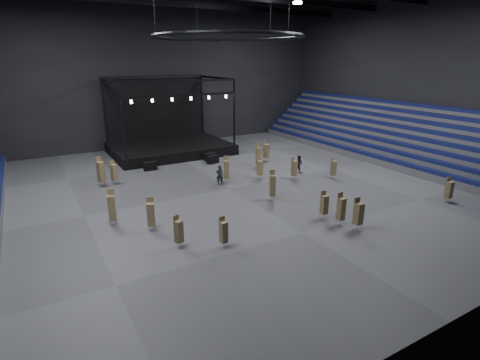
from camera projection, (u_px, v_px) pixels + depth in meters
floor at (230, 189)px, 34.21m from camera, size 50.00×50.00×0.00m
wall_back at (152, 77)px, 48.70m from camera, size 50.00×0.20×18.00m
wall_right at (418, 80)px, 43.30m from camera, size 0.20×42.00×18.00m
bleachers_right at (398, 143)px, 44.57m from camera, size 7.20×40.00×6.40m
stage at (168, 141)px, 47.13m from camera, size 14.00×10.00×9.20m
truss_ring at (228, 37)px, 30.17m from camera, size 12.30×12.30×5.15m
flight_case_left at (150, 166)px, 39.71m from camera, size 1.41×0.78×0.91m
flight_case_mid at (210, 157)px, 43.49m from camera, size 1.43×0.93×0.88m
flight_case_right at (213, 159)px, 42.34m from camera, size 1.44×0.91×0.89m
chair_stack_0 at (333, 168)px, 36.71m from camera, size 0.49×0.49×2.14m
chair_stack_1 at (266, 151)px, 42.89m from camera, size 0.71×0.71×2.38m
chair_stack_2 at (258, 156)px, 40.33m from camera, size 0.53×0.53×2.67m
chair_stack_3 at (226, 169)px, 35.57m from camera, size 0.65×0.65×2.57m
chair_stack_4 at (341, 208)px, 26.45m from camera, size 0.47×0.47×2.41m
chair_stack_5 at (324, 204)px, 27.53m from camera, size 0.50×0.50×2.15m
chair_stack_6 at (272, 185)px, 31.07m from camera, size 0.58×0.58×2.60m
chair_stack_7 at (449, 189)px, 30.64m from camera, size 0.50×0.50×2.13m
chair_stack_8 at (112, 207)px, 26.33m from camera, size 0.59×0.59×2.70m
chair_stack_9 at (260, 167)px, 36.62m from camera, size 0.54×0.54×2.19m
chair_stack_10 at (101, 171)px, 34.45m from camera, size 0.70×0.70×2.80m
chair_stack_11 at (224, 232)px, 23.30m from camera, size 0.46×0.46×2.06m
chair_stack_12 at (179, 231)px, 23.27m from camera, size 0.57×0.57×2.16m
chair_stack_13 at (358, 213)px, 25.66m from camera, size 0.54×0.54×2.34m
chair_stack_14 at (151, 214)px, 25.54m from camera, size 0.64×0.64×2.41m
chair_stack_15 at (114, 172)px, 35.10m from camera, size 0.64×0.64×2.29m
chair_stack_16 at (294, 168)px, 36.43m from camera, size 0.60×0.60×2.27m
man_center at (220, 175)px, 35.07m from camera, size 0.79×0.65×1.86m
crew_member at (299, 164)px, 38.85m from camera, size 0.86×1.01×1.81m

